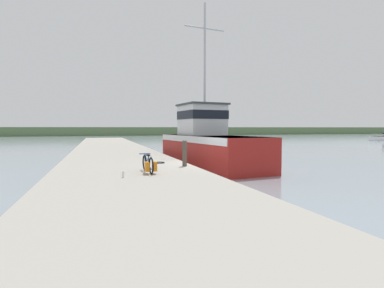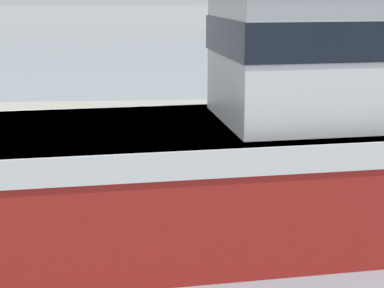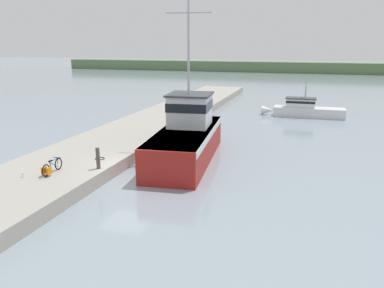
% 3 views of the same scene
% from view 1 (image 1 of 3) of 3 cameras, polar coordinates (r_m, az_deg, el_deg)
% --- Properties ---
extents(ground_plane, '(320.00, 320.00, 0.00)m').
position_cam_1_polar(ground_plane, '(14.46, 2.17, -6.61)').
color(ground_plane, '#84939E').
extents(dock_pier, '(5.92, 80.00, 0.74)m').
position_cam_1_polar(dock_pier, '(13.62, -12.56, -5.71)').
color(dock_pier, '#A39E93').
rests_on(dock_pier, ground_plane).
extents(far_shoreline, '(180.00, 5.00, 2.66)m').
position_cam_1_polar(far_shoreline, '(103.24, 2.11, 2.47)').
color(far_shoreline, '#567047').
rests_on(far_shoreline, ground_plane).
extents(fishing_boat_main, '(4.16, 11.75, 10.47)m').
position_cam_1_polar(fishing_boat_main, '(19.53, 2.69, 0.27)').
color(fishing_boat_main, maroon).
rests_on(fishing_boat_main, ground_plane).
extents(boat_green_anchored, '(8.09, 1.89, 3.57)m').
position_cam_1_polar(boat_green_anchored, '(37.73, 3.47, 0.54)').
color(boat_green_anchored, silver).
rests_on(boat_green_anchored, ground_plane).
extents(bicycle_touring, '(0.50, 1.71, 0.70)m').
position_cam_1_polar(bicycle_touring, '(11.40, -8.23, -3.89)').
color(bicycle_touring, black).
rests_on(bicycle_touring, dock_pier).
extents(mooring_post, '(0.20, 0.20, 1.14)m').
position_cam_1_polar(mooring_post, '(13.22, -1.42, -1.81)').
color(mooring_post, '#51473D').
rests_on(mooring_post, dock_pier).
extents(hose_coil, '(0.53, 0.53, 0.04)m').
position_cam_1_polar(hose_coil, '(14.55, -6.26, -3.54)').
color(hose_coil, black).
rests_on(hose_coil, dock_pier).
extents(water_bottle_by_bike, '(0.08, 0.08, 0.22)m').
position_cam_1_polar(water_bottle_by_bike, '(10.52, -12.97, -5.65)').
color(water_bottle_by_bike, silver).
rests_on(water_bottle_by_bike, dock_pier).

